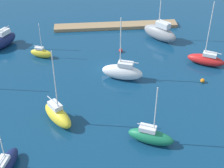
% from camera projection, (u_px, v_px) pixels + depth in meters
% --- Properties ---
extents(water, '(160.00, 160.00, 0.00)m').
position_uv_depth(water, '(108.00, 68.00, 62.17)').
color(water, navy).
rests_on(water, ground).
extents(pier_dock, '(27.74, 3.04, 0.73)m').
position_uv_depth(pier_dock, '(116.00, 26.00, 76.19)').
color(pier_dock, '#997A56').
rests_on(pier_dock, ground).
extents(sailboat_yellow_lone_north, '(4.77, 2.97, 7.14)m').
position_uv_depth(sailboat_yellow_lone_north, '(41.00, 53.00, 64.91)').
color(sailboat_yellow_lone_north, yellow).
rests_on(sailboat_yellow_lone_north, water).
extents(sailboat_navy_center_basin, '(3.63, 6.19, 10.45)m').
position_uv_depth(sailboat_navy_center_basin, '(5.00, 165.00, 41.93)').
color(sailboat_navy_center_basin, '#141E4C').
rests_on(sailboat_navy_center_basin, water).
extents(sailboat_gray_near_pier, '(7.24, 7.58, 13.87)m').
position_uv_depth(sailboat_gray_near_pier, '(160.00, 32.00, 70.45)').
color(sailboat_gray_near_pier, gray).
rests_on(sailboat_gray_near_pier, water).
extents(sailboat_red_mid_basin, '(7.07, 5.15, 12.28)m').
position_uv_depth(sailboat_red_mid_basin, '(206.00, 59.00, 62.60)').
color(sailboat_red_mid_basin, red).
rests_on(sailboat_red_mid_basin, water).
extents(sailboat_green_east_end, '(6.62, 4.45, 9.35)m').
position_uv_depth(sailboat_green_east_end, '(151.00, 136.00, 45.85)').
color(sailboat_green_east_end, '#19724C').
rests_on(sailboat_green_east_end, water).
extents(sailboat_white_far_north, '(7.56, 4.52, 11.48)m').
position_uv_depth(sailboat_white_far_north, '(122.00, 72.00, 58.48)').
color(sailboat_white_far_north, white).
rests_on(sailboat_white_far_north, water).
extents(sailboat_yellow_along_channel, '(5.31, 6.44, 12.15)m').
position_uv_depth(sailboat_yellow_along_channel, '(58.00, 115.00, 49.20)').
color(sailboat_yellow_along_channel, yellow).
rests_on(sailboat_yellow_along_channel, water).
extents(sailboat_navy_by_breakwater, '(5.75, 7.02, 13.02)m').
position_uv_depth(sailboat_navy_by_breakwater, '(3.00, 40.00, 68.09)').
color(sailboat_navy_by_breakwater, '#141E4C').
rests_on(sailboat_navy_by_breakwater, water).
extents(mooring_buoy_orange, '(0.76, 0.76, 0.76)m').
position_uv_depth(mooring_buoy_orange, '(203.00, 81.00, 58.14)').
color(mooring_buoy_orange, orange).
rests_on(mooring_buoy_orange, water).
extents(mooring_buoy_red, '(0.76, 0.76, 0.76)m').
position_uv_depth(mooring_buoy_red, '(121.00, 50.00, 66.87)').
color(mooring_buoy_red, red).
rests_on(mooring_buoy_red, water).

